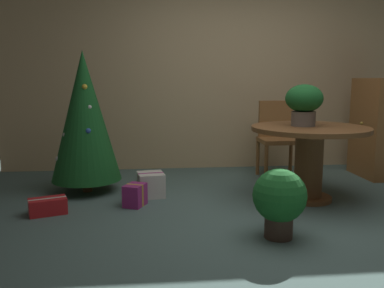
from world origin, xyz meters
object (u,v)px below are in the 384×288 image
Objects in this scene: flower_vase at (304,102)px; wooden_chair_far at (278,134)px; wooden_cabinet at (381,128)px; holiday_tree at (85,116)px; gift_box_purple at (135,195)px; potted_plant at (280,199)px; round_dining_table at (309,149)px; gift_box_red at (48,206)px; gift_box_cream at (151,185)px.

wooden_chair_far is (0.05, 0.94, -0.44)m from flower_vase.
holiday_tree is at bearing -174.13° from wooden_cabinet.
gift_box_purple is 1.42m from potted_plant.
flower_vase is 1.04m from wooden_chair_far.
wooden_chair_far reaches higher than round_dining_table.
wooden_chair_far is 0.63× the size of holiday_tree.
gift_box_red is 1.16× the size of gift_box_cream.
gift_box_red is at bearing -168.13° from gift_box_purple.
round_dining_table is 2.14× the size of potted_plant.
round_dining_table is 0.46m from flower_vase.
gift_box_red is 0.77m from gift_box_purple.
potted_plant is (-0.53, -0.97, -0.66)m from flower_vase.
flower_vase is at bearing 136.52° from round_dining_table.
gift_box_cream is at bearing -154.93° from wooden_chair_far.
gift_box_red is (-0.24, -0.72, -0.73)m from holiday_tree.
round_dining_table is 1.11m from potted_plant.
gift_box_cream is (0.15, 0.31, 0.02)m from gift_box_purple.
wooden_cabinet is at bearing 16.25° from gift_box_red.
gift_box_cream is at bearing -167.67° from wooden_cabinet.
gift_box_purple is at bearing 140.87° from potted_plant.
gift_box_purple is at bearing -179.08° from round_dining_table.
holiday_tree reaches higher than gift_box_cream.
gift_box_cream is 0.26× the size of wooden_cabinet.
holiday_tree reaches higher than round_dining_table.
wooden_cabinet reaches higher than wooden_chair_far.
round_dining_table reaches higher than gift_box_red.
gift_box_purple is at bearing -162.65° from wooden_cabinet.
flower_vase is 0.27× the size of holiday_tree.
holiday_tree is at bearing 159.36° from gift_box_cream.
gift_box_purple reaches higher than gift_box_red.
round_dining_table is at bearing 4.36° from gift_box_red.
wooden_chair_far is at bearing 25.88° from gift_box_red.
round_dining_table is at bearing -90.00° from wooden_chair_far.
flower_vase is at bearing -93.23° from wooden_chair_far.
holiday_tree reaches higher than gift_box_red.
gift_box_red is at bearing -152.78° from gift_box_cream.
gift_box_red is 3.86m from wooden_cabinet.
round_dining_table is 2.80× the size of flower_vase.
holiday_tree is 1.05m from gift_box_red.
wooden_cabinet reaches higher than flower_vase.
round_dining_table is at bearing 0.92° from gift_box_purple.
gift_box_cream reaches higher than gift_box_red.
gift_box_purple is at bearing 11.87° from gift_box_red.
wooden_chair_far reaches higher than gift_box_red.
wooden_chair_far is at bearing 31.34° from gift_box_purple.
potted_plant is (0.94, -1.20, 0.18)m from gift_box_cream.
gift_box_red is 1.02m from gift_box_cream.
gift_box_red is 0.68× the size of potted_plant.
wooden_cabinet is (2.92, 0.91, 0.49)m from gift_box_purple.
flower_vase is at bearing 5.67° from gift_box_red.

